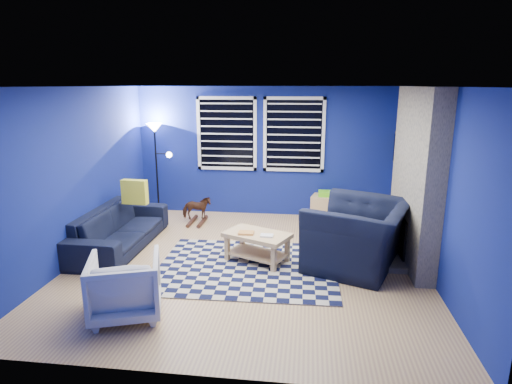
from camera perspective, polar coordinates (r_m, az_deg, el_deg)
floor at (r=6.30m, az=-1.18°, el=-9.50°), size 5.00×5.00×0.00m
ceiling at (r=5.77m, az=-1.30°, el=13.87°), size 5.00×5.00×0.00m
wall_back at (r=8.35m, az=1.24°, el=5.34°), size 5.00×0.00×5.00m
wall_left at (r=6.74m, az=-22.80°, el=2.10°), size 0.00×5.00×5.00m
wall_right at (r=6.08m, az=22.76°, el=0.91°), size 0.00×5.00×5.00m
fireplace at (r=6.53m, az=20.39°, el=1.49°), size 0.65×2.00×2.50m
window_left at (r=8.38m, az=-3.93°, el=7.75°), size 1.17×0.06×1.42m
window_right at (r=8.23m, az=5.07°, el=7.62°), size 1.17×0.06×1.42m
tv at (r=7.96m, az=18.74°, el=5.25°), size 0.07×1.00×0.58m
rug at (r=6.16m, az=-1.20°, el=-9.97°), size 2.54×2.06×0.02m
sofa at (r=7.13m, az=-17.71°, el=-4.61°), size 2.17×0.87×0.63m
armchair_big at (r=6.22m, az=13.44°, el=-5.60°), size 1.79×1.68×0.93m
armchair_bent at (r=5.07m, az=-17.05°, el=-11.89°), size 0.96×0.98×0.70m
rocking_horse at (r=8.04m, az=-7.91°, el=-2.15°), size 0.36×0.57×0.44m
coffee_table at (r=6.25m, az=0.14°, el=-6.56°), size 1.06×0.86×0.46m
cabinet at (r=8.29m, az=9.44°, el=-2.01°), size 0.64×0.49×0.56m
floor_lamp at (r=8.55m, az=-13.20°, el=6.71°), size 0.49×0.30×1.80m
throw_pillow at (r=7.21m, az=-15.88°, el=0.00°), size 0.43×0.16×0.40m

